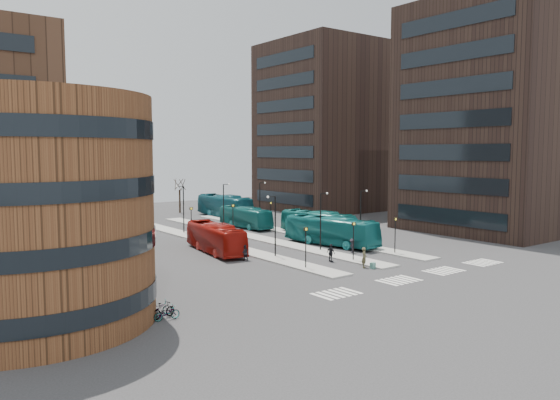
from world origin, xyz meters
TOP-DOWN VIEW (x-y plane):
  - ground at (0.00, 0.00)m, footprint 160.00×160.00m
  - island_left at (-4.00, 30.00)m, footprint 2.50×45.00m
  - island_mid at (2.00, 30.00)m, footprint 2.50×45.00m
  - island_right at (8.00, 30.00)m, footprint 2.50×45.00m
  - suitcase at (0.54, 8.41)m, footprint 0.48×0.40m
  - red_bus at (-6.82, 23.99)m, footprint 4.18×11.31m
  - teal_bus_a at (5.88, 19.94)m, footprint 4.68×12.17m
  - teal_bus_b at (6.01, 37.81)m, footprint 2.73×10.54m
  - teal_bus_c at (9.69, 26.71)m, footprint 3.75×11.30m
  - teal_bus_d at (9.97, 50.00)m, footprint 3.19×13.00m
  - traveller at (0.20, 9.17)m, footprint 0.82×0.79m
  - commuter_a at (-6.73, 18.53)m, footprint 0.88×0.77m
  - commuter_b at (-0.41, 13.01)m, footprint 0.48×1.04m
  - commuter_c at (4.50, 15.16)m, footprint 0.90×1.11m
  - bicycle_near at (-21.00, 5.69)m, footprint 1.75×0.65m
  - bicycle_mid at (-21.00, 6.18)m, footprint 1.81×0.84m
  - bicycle_far at (-21.00, 7.02)m, footprint 1.94×1.31m
  - crosswalk_stripes at (1.75, 4.00)m, footprint 22.35×2.40m
  - round_building at (-28.00, 10.00)m, footprint 15.16×15.16m
  - tower_near at (31.98, 16.00)m, footprint 20.12×20.00m
  - tower_far at (31.98, 50.00)m, footprint 20.12×20.00m
  - sign_poles at (1.60, 23.00)m, footprint 12.45×22.12m
  - lamp_posts at (2.64, 28.00)m, footprint 14.04×20.24m
  - bare_trees at (2.67, 62.67)m, footprint 10.97×8.14m

SIDE VIEW (x-z plane):
  - ground at x=0.00m, z-range 0.00..0.00m
  - crosswalk_stripes at x=1.75m, z-range 0.00..0.01m
  - island_left at x=-4.00m, z-range 0.00..0.15m
  - island_mid at x=2.00m, z-range 0.00..0.15m
  - island_right at x=8.00m, z-range 0.00..0.15m
  - suitcase at x=0.54m, z-range 0.00..0.57m
  - bicycle_near at x=-21.00m, z-range 0.00..0.91m
  - bicycle_far at x=-21.00m, z-range 0.00..0.96m
  - bicycle_mid at x=-21.00m, z-range 0.00..1.05m
  - commuter_c at x=4.50m, z-range 0.00..1.50m
  - commuter_a at x=-6.73m, z-range 0.00..1.54m
  - commuter_b at x=-0.41m, z-range 0.00..1.74m
  - traveller at x=0.20m, z-range 0.00..1.89m
  - teal_bus_b at x=6.01m, z-range 0.00..2.92m
  - red_bus at x=-6.82m, z-range 0.00..3.08m
  - teal_bus_c at x=9.69m, z-range 0.00..3.09m
  - teal_bus_a at x=5.88m, z-range 0.00..3.31m
  - teal_bus_d at x=9.97m, z-range 0.00..3.61m
  - sign_poles at x=1.60m, z-range 0.58..4.23m
  - bare_trees at x=2.67m, z-range -0.22..5.67m
  - lamp_posts at x=2.64m, z-range 0.52..6.64m
  - round_building at x=-28.00m, z-range -0.01..13.99m
  - tower_near at x=31.98m, z-range 0.00..30.00m
  - tower_far at x=31.98m, z-range 0.00..30.00m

